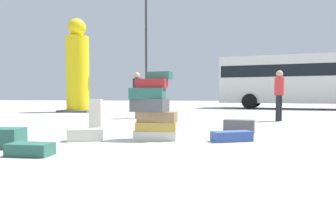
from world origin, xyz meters
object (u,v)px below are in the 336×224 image
at_px(suitcase_cream_upright_blue, 96,114).
at_px(person_bearded_onlooker, 279,91).
at_px(suitcase_cream_right_side, 85,135).
at_px(suitcase_charcoal_white_trunk, 239,126).
at_px(suitcase_navy_left_side, 232,136).
at_px(suitcase_teal_foreground_far, 30,149).
at_px(yellow_dummy_statue, 78,71).
at_px(lamp_post, 146,26).
at_px(person_tourist_with_camera, 137,91).
at_px(parked_bus, 312,78).
at_px(suitcase_tower, 153,111).
at_px(suitcase_teal_foreground_near, 4,138).

bearing_deg(suitcase_cream_upright_blue, person_bearded_onlooker, 19.89).
bearing_deg(suitcase_cream_right_side, suitcase_cream_upright_blue, 83.52).
bearing_deg(suitcase_charcoal_white_trunk, suitcase_navy_left_side, -89.27).
xyz_separation_m(suitcase_teal_foreground_far, suitcase_charcoal_white_trunk, (3.02, 3.14, 0.06)).
relative_size(suitcase_cream_right_side, person_bearded_onlooker, 0.39).
bearing_deg(yellow_dummy_statue, suitcase_teal_foreground_far, -68.51).
bearing_deg(person_bearded_onlooker, lamp_post, -106.29).
relative_size(suitcase_cream_upright_blue, person_tourist_with_camera, 0.44).
xyz_separation_m(suitcase_navy_left_side, parked_bus, (5.16, 14.32, 1.74)).
relative_size(suitcase_teal_foreground_far, suitcase_cream_right_side, 0.94).
bearing_deg(lamp_post, suitcase_tower, -76.39).
bearing_deg(suitcase_charcoal_white_trunk, suitcase_teal_foreground_near, -136.03).
distance_m(person_tourist_with_camera, lamp_post, 6.43).
xyz_separation_m(suitcase_tower, yellow_dummy_statue, (-5.66, 9.08, 1.49)).
bearing_deg(lamp_post, suitcase_cream_right_side, -82.93).
bearing_deg(suitcase_cream_upright_blue, person_tourist_with_camera, 76.09).
bearing_deg(lamp_post, suitcase_cream_upright_blue, -85.35).
distance_m(yellow_dummy_statue, parked_bus, 13.34).
bearing_deg(suitcase_navy_left_side, yellow_dummy_statue, 104.15).
relative_size(yellow_dummy_statue, lamp_post, 0.66).
height_order(suitcase_tower, lamp_post, lamp_post).
xyz_separation_m(suitcase_tower, person_tourist_with_camera, (-1.69, 5.27, 0.44)).
xyz_separation_m(suitcase_teal_foreground_near, suitcase_cream_upright_blue, (0.31, 3.11, 0.21)).
distance_m(person_bearded_onlooker, parked_bus, 10.19).
distance_m(suitcase_navy_left_side, parked_bus, 15.32).
relative_size(suitcase_tower, yellow_dummy_statue, 0.28).
bearing_deg(suitcase_teal_foreground_far, suitcase_teal_foreground_near, 145.33).
relative_size(suitcase_cream_upright_blue, yellow_dummy_statue, 0.16).
bearing_deg(suitcase_tower, suitcase_cream_upright_blue, 135.45).
distance_m(suitcase_teal_foreground_near, yellow_dummy_statue, 11.08).
relative_size(suitcase_navy_left_side, lamp_post, 0.10).
xyz_separation_m(suitcase_teal_foreground_far, suitcase_cream_right_side, (0.16, 1.49, 0.02)).
relative_size(person_tourist_with_camera, lamp_post, 0.24).
xyz_separation_m(suitcase_cream_upright_blue, parked_bus, (8.46, 12.51, 1.47)).
bearing_deg(suitcase_navy_left_side, suitcase_teal_foreground_far, -170.72).
distance_m(suitcase_charcoal_white_trunk, suitcase_teal_foreground_near, 4.62).
height_order(suitcase_cream_right_side, person_tourist_with_camera, person_tourist_with_camera).
xyz_separation_m(suitcase_charcoal_white_trunk, lamp_post, (-4.22, 9.31, 4.28)).
height_order(suitcase_teal_foreground_far, suitcase_teal_foreground_near, suitcase_teal_foreground_near).
height_order(suitcase_cream_upright_blue, lamp_post, lamp_post).
distance_m(suitcase_teal_foreground_far, suitcase_cream_upright_blue, 3.70).
xyz_separation_m(suitcase_teal_foreground_far, lamp_post, (-1.20, 12.45, 4.34)).
distance_m(suitcase_tower, suitcase_cream_upright_blue, 2.61).
distance_m(suitcase_navy_left_side, person_bearded_onlooker, 5.14).
xyz_separation_m(suitcase_navy_left_side, suitcase_cream_upright_blue, (-3.30, 1.81, 0.27)).
height_order(suitcase_charcoal_white_trunk, parked_bus, parked_bus).
height_order(suitcase_cream_right_side, parked_bus, parked_bus).
xyz_separation_m(suitcase_tower, suitcase_charcoal_white_trunk, (1.65, 1.32, -0.40)).
relative_size(suitcase_tower, suitcase_navy_left_side, 1.79).
bearing_deg(suitcase_teal_foreground_near, suitcase_cream_upright_blue, 77.59).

